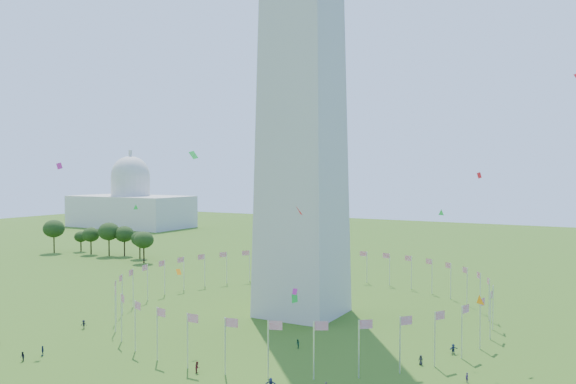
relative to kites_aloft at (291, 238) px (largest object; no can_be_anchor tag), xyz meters
name	(u,v)px	position (x,y,z in m)	size (l,w,h in m)	color
flag_ring	(302,294)	(-9.95, 23.42, -15.53)	(80.24, 80.24, 9.00)	silver
capitol_building	(131,187)	(-189.95, 153.42, 2.97)	(70.00, 35.00, 46.00)	beige
kites_aloft	(291,238)	(0.00, 0.00, 0.00)	(106.75, 70.13, 36.71)	red
tree_line_west	(102,241)	(-116.26, 63.77, -14.39)	(55.92, 15.78, 12.72)	#264416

